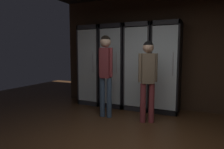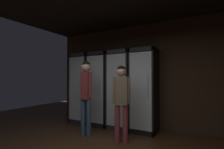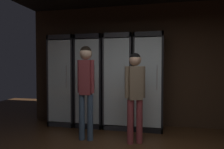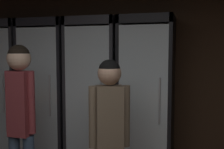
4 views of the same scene
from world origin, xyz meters
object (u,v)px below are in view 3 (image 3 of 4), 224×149
object	(u,v)px
cooler_right	(148,83)
shopper_far	(86,81)
cooler_left	(92,82)
cooler_center	(119,82)
cooler_far_left	(66,81)
shopper_near	(135,88)

from	to	relation	value
cooler_right	shopper_far	bearing A→B (deg)	-138.07
cooler_left	cooler_right	size ratio (longest dim) A/B	1.00
cooler_center	shopper_far	bearing A→B (deg)	-114.21
cooler_far_left	cooler_left	bearing A→B (deg)	-0.11
cooler_far_left	cooler_left	size ratio (longest dim) A/B	1.00
cooler_far_left	cooler_center	world-z (taller)	same
cooler_right	shopper_far	xyz separation A→B (m)	(-1.09, -0.98, 0.08)
cooler_left	cooler_right	xyz separation A→B (m)	(1.30, 0.00, 0.00)
cooler_left	shopper_near	xyz separation A→B (m)	(1.11, -0.96, -0.03)
cooler_far_left	shopper_far	distance (m)	1.31
cooler_left	shopper_far	xyz separation A→B (m)	(0.21, -0.98, 0.08)
cooler_left	cooler_center	bearing A→B (deg)	0.01
cooler_far_left	shopper_near	world-z (taller)	cooler_far_left
cooler_right	shopper_far	size ratio (longest dim) A/B	1.20
cooler_right	shopper_near	world-z (taller)	cooler_right
cooler_left	cooler_center	distance (m)	0.65
cooler_far_left	shopper_near	size ratio (longest dim) A/B	1.30
shopper_near	shopper_far	xyz separation A→B (m)	(-0.90, -0.03, 0.11)
cooler_far_left	cooler_left	distance (m)	0.65
cooler_far_left	cooler_center	size ratio (longest dim) A/B	1.00
cooler_left	cooler_right	world-z (taller)	same
cooler_right	shopper_near	bearing A→B (deg)	-101.33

